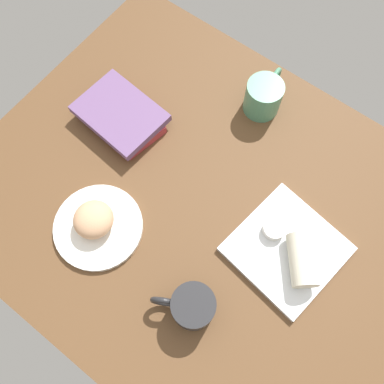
# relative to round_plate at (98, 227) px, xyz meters

# --- Properties ---
(dining_table) EXTENTS (1.10, 0.90, 0.04)m
(dining_table) POSITION_rel_round_plate_xyz_m (0.15, 0.20, -0.03)
(dining_table) COLOR brown
(dining_table) RESTS_ON ground
(round_plate) EXTENTS (0.21, 0.21, 0.01)m
(round_plate) POSITION_rel_round_plate_xyz_m (0.00, 0.00, 0.00)
(round_plate) COLOR white
(round_plate) RESTS_ON dining_table
(scone_pastry) EXTENTS (0.09, 0.09, 0.06)m
(scone_pastry) POSITION_rel_round_plate_xyz_m (-0.01, 0.00, 0.04)
(scone_pastry) COLOR tan
(scone_pastry) RESTS_ON round_plate
(square_plate) EXTENTS (0.26, 0.26, 0.02)m
(square_plate) POSITION_rel_round_plate_xyz_m (0.38, 0.22, 0.00)
(square_plate) COLOR white
(square_plate) RESTS_ON dining_table
(sauce_cup) EXTENTS (0.05, 0.05, 0.02)m
(sauce_cup) POSITION_rel_round_plate_xyz_m (0.33, 0.24, 0.02)
(sauce_cup) COLOR silver
(sauce_cup) RESTS_ON square_plate
(breakfast_wrap) EXTENTS (0.12, 0.13, 0.06)m
(breakfast_wrap) POSITION_rel_round_plate_xyz_m (0.42, 0.21, 0.04)
(breakfast_wrap) COLOR beige
(breakfast_wrap) RESTS_ON square_plate
(book_stack) EXTENTS (0.23, 0.17, 0.05)m
(book_stack) POSITION_rel_round_plate_xyz_m (-0.14, 0.25, 0.02)
(book_stack) COLOR #A53338
(book_stack) RESTS_ON dining_table
(coffee_mug) EXTENTS (0.13, 0.10, 0.09)m
(coffee_mug) POSITION_rel_round_plate_xyz_m (0.28, -0.02, 0.04)
(coffee_mug) COLOR #262628
(coffee_mug) RESTS_ON dining_table
(second_mug) EXTENTS (0.09, 0.14, 0.09)m
(second_mug) POSITION_rel_round_plate_xyz_m (0.12, 0.51, 0.04)
(second_mug) COLOR #4C8C6B
(second_mug) RESTS_ON dining_table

